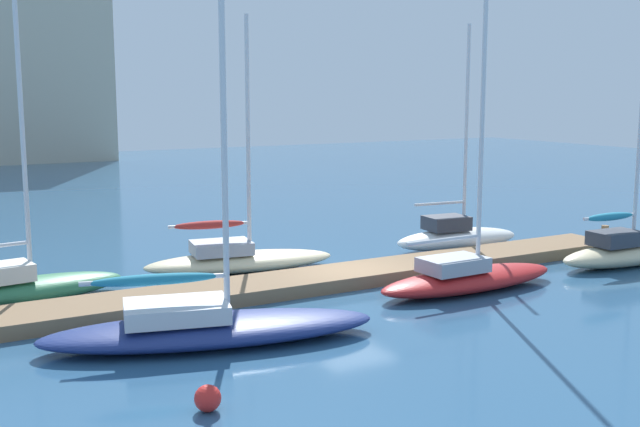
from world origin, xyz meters
TOP-DOWN VIEW (x-y plane):
  - ground_plane at (0.00, 0.00)m, footprint 120.00×120.00m
  - dock_pier at (0.00, 0.00)m, footprint 22.79×2.17m
  - dock_piling_far_end at (10.99, -0.93)m, footprint 0.28×0.28m
  - sailboat_0 at (-9.90, 2.44)m, footprint 6.35×2.58m
  - sailboat_1 at (-6.41, -3.59)m, footprint 8.66×4.37m
  - sailboat_2 at (-2.60, 3.23)m, footprint 6.93×3.13m
  - sailboat_3 at (2.60, -2.78)m, footprint 6.70×2.03m
  - sailboat_4 at (6.43, 2.42)m, footprint 5.53×2.27m
  - sailboat_5 at (9.87, -2.79)m, footprint 5.97×1.93m
  - mooring_buoy_red at (-7.90, -7.50)m, footprint 0.53×0.53m
  - harbor_building_distant at (-2.56, 54.75)m, footprint 16.23×11.66m

SIDE VIEW (x-z plane):
  - ground_plane at x=0.00m, z-range 0.00..0.00m
  - dock_pier at x=0.00m, z-range 0.00..0.42m
  - mooring_buoy_red at x=-7.90m, z-range 0.00..0.53m
  - sailboat_2 at x=-2.60m, z-range -3.88..4.87m
  - sailboat_3 at x=2.60m, z-range -4.33..5.33m
  - dock_piling_far_end at x=10.99m, z-range 0.00..1.08m
  - sailboat_1 at x=-6.41m, z-range -5.96..7.04m
  - sailboat_0 at x=-9.90m, z-range -4.47..5.58m
  - sailboat_4 at x=6.43m, z-range -3.80..4.94m
  - sailboat_5 at x=9.87m, z-range -4.39..5.58m
  - harbor_building_distant at x=-2.56m, z-range 0.00..19.89m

